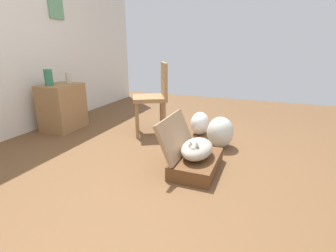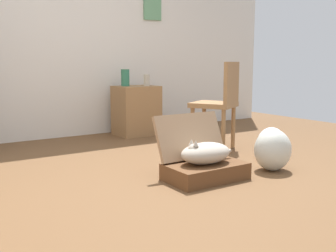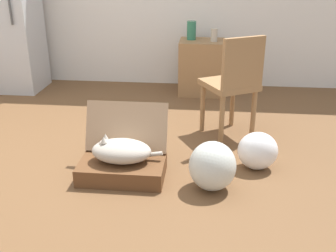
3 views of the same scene
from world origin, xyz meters
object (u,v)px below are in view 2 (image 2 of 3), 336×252
Objects in this scene: plastic_bag_white at (273,150)px; plastic_bag_clear at (271,143)px; suitcase_base at (205,172)px; cat at (205,153)px; vase_tall at (125,78)px; side_table at (136,111)px; vase_short at (147,80)px; chair at (220,102)px.

plastic_bag_clear is (0.35, 0.33, -0.03)m from plastic_bag_white.
cat is at bearing 175.31° from suitcase_base.
vase_tall reaches higher than suitcase_base.
suitcase_base is at bearing -100.54° from vase_tall.
side_table is (-0.14, 2.19, 0.14)m from plastic_bag_white.
plastic_bag_clear is at bearing -72.05° from vase_tall.
chair reaches higher than vase_short.
plastic_bag_clear is 1.45× the size of vase_tall.
plastic_bag_clear is at bearing 77.99° from chair.
cat is at bearing -100.66° from vase_tall.
plastic_bag_white reaches higher than plastic_bag_clear.
plastic_bag_clear reaches higher than suitcase_base.
plastic_bag_clear is at bearing -78.98° from vase_short.
vase_tall reaches higher than vase_short.
plastic_bag_white is 1.70× the size of vase_tall.
vase_short is (-0.35, 1.81, 0.56)m from plastic_bag_clear.
vase_short is at bearing 72.02° from cat.
chair is (0.84, 0.81, 0.30)m from cat.
suitcase_base is 1.05m from plastic_bag_clear.
vase_tall is at bearing 107.95° from plastic_bag_clear.
plastic_bag_white reaches higher than suitcase_base.
vase_tall reaches higher than plastic_bag_clear.
plastic_bag_white is 2.21m from vase_short.
cat is at bearing 171.98° from plastic_bag_white.
chair is (-0.18, 0.57, 0.37)m from plastic_bag_clear.
suitcase_base is 2.25m from vase_short.
chair is (0.83, 0.81, 0.45)m from suitcase_base.
chair is (0.17, 0.91, 0.34)m from plastic_bag_white.
plastic_bag_clear is 1.93m from vase_short.
plastic_bag_white is (0.67, -0.09, -0.04)m from cat.
side_table is 0.41m from vase_short.
plastic_bag_clear is (1.01, 0.24, 0.08)m from suitcase_base.
suitcase_base is at bearing -104.16° from side_table.
vase_tall is 1.47× the size of vase_short.
vase_short is at bearing -111.74° from chair.
vase_tall reaches higher than side_table.
cat reaches higher than plastic_bag_clear.
plastic_bag_white is at bearing -86.45° from side_table.
vase_tall is at bearing 96.82° from plastic_bag_white.
plastic_bag_clear is 0.70m from chair.
side_table is at bearing 93.55° from plastic_bag_white.
side_table is at bearing 104.61° from plastic_bag_clear.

